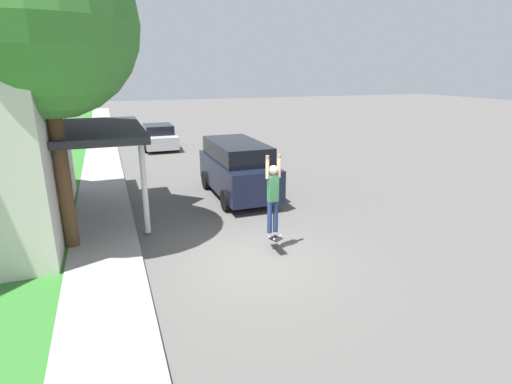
# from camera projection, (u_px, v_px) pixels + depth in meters

# --- Properties ---
(ground_plane) EXTENTS (120.00, 120.00, 0.00)m
(ground_plane) POSITION_uv_depth(u_px,v_px,m) (256.00, 259.00, 10.16)
(ground_plane) COLOR #54514F
(sidewalk) EXTENTS (1.80, 80.00, 0.10)m
(sidewalk) POSITION_uv_depth(u_px,v_px,m) (103.00, 203.00, 14.31)
(sidewalk) COLOR gray
(sidewalk) RESTS_ON ground_plane
(lawn_tree_near) EXTENTS (4.44, 4.44, 7.82)m
(lawn_tree_near) POSITION_uv_depth(u_px,v_px,m) (41.00, 23.00, 9.16)
(lawn_tree_near) COLOR brown
(lawn_tree_near) RESTS_ON lawn
(suv_parked) EXTENTS (2.02, 4.63, 2.09)m
(suv_parked) POSITION_uv_depth(u_px,v_px,m) (237.00, 168.00, 15.02)
(suv_parked) COLOR black
(suv_parked) RESTS_ON ground_plane
(car_down_street) EXTENTS (1.99, 4.07, 1.47)m
(car_down_street) POSITION_uv_depth(u_px,v_px,m) (159.00, 137.00, 24.56)
(car_down_street) COLOR #B7B7BC
(car_down_street) RESTS_ON ground_plane
(skateboarder) EXTENTS (0.41, 0.24, 2.07)m
(skateboarder) POSITION_uv_depth(u_px,v_px,m) (273.00, 193.00, 10.22)
(skateboarder) COLOR navy
(skateboarder) RESTS_ON ground_plane
(skateboard) EXTENTS (0.29, 0.76, 0.34)m
(skateboard) POSITION_uv_depth(u_px,v_px,m) (275.00, 238.00, 10.55)
(skateboard) COLOR black
(skateboard) RESTS_ON ground_plane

